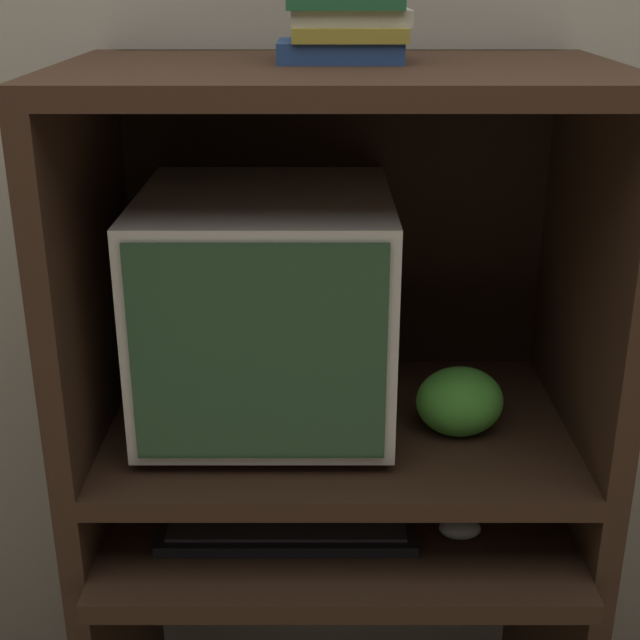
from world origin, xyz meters
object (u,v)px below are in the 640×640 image
(book_stack, at_px, (350,24))
(mouse, at_px, (463,529))
(snack_bag, at_px, (463,402))
(keyboard, at_px, (290,526))
(storage_box, at_px, (361,33))
(crt_monitor, at_px, (270,306))

(book_stack, bearing_deg, mouse, -42.98)
(mouse, bearing_deg, book_stack, 137.02)
(snack_bag, height_order, book_stack, book_stack)
(keyboard, height_order, snack_bag, snack_bag)
(storage_box, bearing_deg, mouse, -44.53)
(keyboard, relative_size, book_stack, 2.13)
(mouse, height_order, storage_box, storage_box)
(crt_monitor, bearing_deg, mouse, -26.49)
(crt_monitor, xyz_separation_m, book_stack, (0.14, 0.02, 0.47))
(keyboard, xyz_separation_m, mouse, (0.30, -0.01, 0.00))
(crt_monitor, distance_m, storage_box, 0.49)
(storage_box, bearing_deg, keyboard, -124.47)
(snack_bag, height_order, storage_box, storage_box)
(snack_bag, relative_size, storage_box, 1.20)
(keyboard, xyz_separation_m, book_stack, (0.10, 0.18, 0.83))
(snack_bag, bearing_deg, crt_monitor, 167.35)
(keyboard, relative_size, mouse, 6.10)
(crt_monitor, relative_size, keyboard, 1.03)
(keyboard, distance_m, mouse, 0.30)
(crt_monitor, height_order, snack_bag, crt_monitor)
(keyboard, bearing_deg, book_stack, 60.62)
(book_stack, distance_m, storage_box, 0.02)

